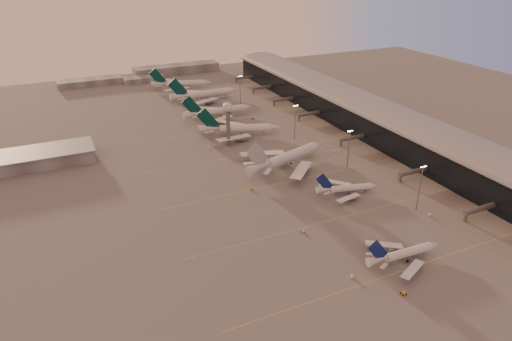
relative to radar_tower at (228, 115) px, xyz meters
name	(u,v)px	position (x,y,z in m)	size (l,w,h in m)	color
ground	(317,238)	(-5.00, -120.00, -20.95)	(700.00, 700.00, 0.00)	#555353
taxiway_markings	(310,176)	(25.00, -64.00, -20.94)	(180.00, 185.25, 0.02)	gold
terminal	(364,113)	(102.88, -9.91, -10.43)	(57.00, 362.00, 23.04)	black
hangar	(23,160)	(-125.00, 20.00, -16.63)	(82.00, 27.00, 8.50)	slate
radar_tower	(228,115)	(0.00, 0.00, 0.00)	(6.40, 6.40, 31.10)	slate
mast_a	(420,186)	(53.00, -120.00, -7.21)	(3.60, 0.56, 25.00)	slate
mast_b	(349,148)	(50.00, -65.00, -7.21)	(3.60, 0.56, 25.00)	slate
mast_c	(295,120)	(45.00, -10.00, -7.21)	(3.60, 0.56, 25.00)	slate
mast_d	(240,88)	(43.00, 80.00, -7.21)	(3.60, 0.56, 25.00)	slate
distant_horizon	(152,73)	(-2.38, 205.14, -17.06)	(165.00, 37.50, 9.00)	slate
narrowbody_near	(403,255)	(18.31, -149.72, -18.04)	(36.76, 29.31, 14.36)	silver
narrowbody_mid	(347,189)	(31.43, -91.19, -18.16)	(34.62, 27.29, 13.77)	silver
widebody_white	(287,160)	(19.91, -45.74, -17.04)	(62.02, 48.95, 22.52)	silver
greentail_a	(239,130)	(13.53, 13.05, -17.24)	(55.52, 44.09, 20.97)	silver
greentail_b	(219,113)	(13.97, 55.32, -17.27)	(57.41, 46.35, 20.85)	silver
greentail_c	(205,96)	(19.55, 103.83, -16.93)	(62.64, 50.60, 22.75)	silver
greentail_d	(182,85)	(11.91, 148.36, -17.30)	(55.84, 44.55, 20.68)	silver
gsv_truck_a	(352,275)	(-7.37, -149.60, -19.71)	(5.81, 5.72, 2.42)	silver
gsv_tug_near	(404,293)	(4.23, -166.38, -20.37)	(2.85, 4.22, 1.13)	orange
gsv_catering_a	(430,212)	(55.48, -126.87, -18.71)	(5.85, 3.55, 4.47)	silver
gsv_tug_mid	(303,232)	(-8.87, -113.48, -20.49)	(3.55, 2.76, 0.89)	silver
gsv_truck_b	(346,183)	(37.28, -81.92, -19.76)	(5.87, 2.38, 2.34)	silver
gsv_truck_c	(252,187)	(-12.64, -65.01, -19.68)	(6.52, 4.10, 2.48)	orange
gsv_catering_b	(335,149)	(58.03, -40.40, -19.03)	(4.98, 2.91, 3.84)	silver
gsv_tug_far	(257,154)	(10.47, -23.34, -20.48)	(2.76, 3.59, 0.90)	silver
gsv_truck_d	(208,147)	(-14.79, -0.21, -19.97)	(2.50, 4.96, 1.91)	silver
gsv_tug_hangar	(253,118)	(36.53, 40.80, -20.41)	(4.03, 2.85, 1.05)	orange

